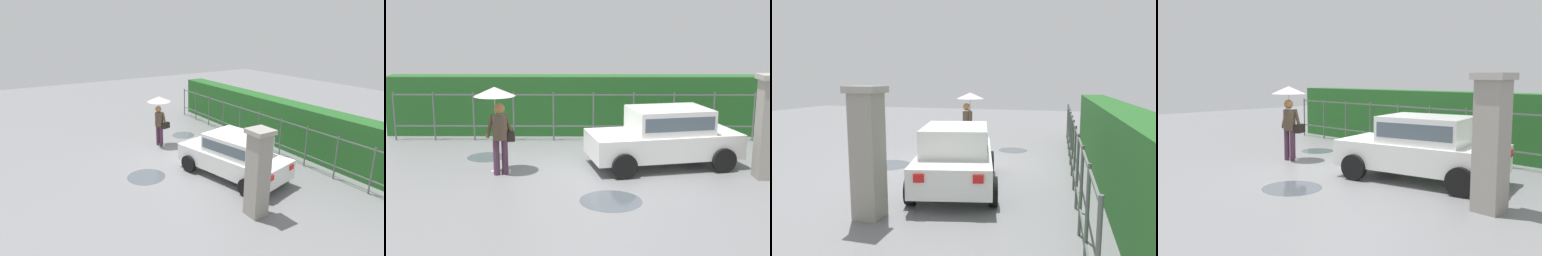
# 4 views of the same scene
# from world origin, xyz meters

# --- Properties ---
(ground_plane) EXTENTS (40.00, 40.00, 0.00)m
(ground_plane) POSITION_xyz_m (0.00, 0.00, 0.00)
(ground_plane) COLOR slate
(car) EXTENTS (3.97, 2.48, 1.48)m
(car) POSITION_xyz_m (1.91, 0.58, 0.80)
(car) COLOR white
(car) RESTS_ON ground
(pedestrian) EXTENTS (0.96, 0.96, 2.09)m
(pedestrian) POSITION_xyz_m (-2.16, -0.16, 1.55)
(pedestrian) COLOR #47283D
(pedestrian) RESTS_ON ground
(gate_pillar) EXTENTS (0.60, 0.60, 2.42)m
(gate_pillar) POSITION_xyz_m (4.09, -0.42, 1.24)
(gate_pillar) COLOR gray
(gate_pillar) RESTS_ON ground
(fence_section) EXTENTS (12.25, 0.05, 1.50)m
(fence_section) POSITION_xyz_m (0.17, 3.27, 0.83)
(fence_section) COLOR #59605B
(fence_section) RESTS_ON ground
(hedge_row) EXTENTS (13.20, 0.90, 1.90)m
(hedge_row) POSITION_xyz_m (0.17, 4.27, 0.95)
(hedge_row) COLOR #235B23
(hedge_row) RESTS_ON ground
(puddle_near) EXTENTS (1.28, 1.28, 0.00)m
(puddle_near) POSITION_xyz_m (0.41, -1.97, 0.00)
(puddle_near) COLOR #4C545B
(puddle_near) RESTS_ON ground
(puddle_far) EXTENTS (1.03, 1.03, 0.00)m
(puddle_far) POSITION_xyz_m (-2.75, 1.33, 0.00)
(puddle_far) COLOR #4C545B
(puddle_far) RESTS_ON ground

